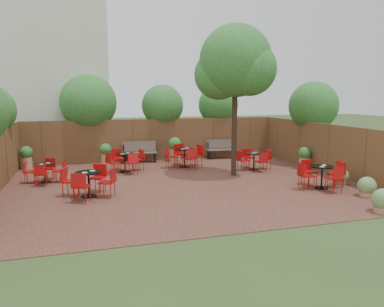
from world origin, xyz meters
name	(u,v)px	position (x,y,z in m)	size (l,w,h in m)	color
ground	(182,184)	(0.00, 0.00, 0.00)	(80.00, 80.00, 0.00)	#354F23
courtyard_paving	(182,184)	(0.00, 0.00, 0.01)	(12.00, 10.00, 0.02)	#341715
fence_back	(155,140)	(0.00, 5.00, 1.00)	(12.00, 0.08, 2.00)	brown
fence_right	(328,149)	(6.00, 0.00, 1.00)	(0.08, 10.00, 2.00)	brown
neighbour_building	(56,78)	(-4.50, 8.00, 4.00)	(5.00, 4.00, 8.00)	beige
overhang_foliage	(117,106)	(-1.94, 2.86, 2.67)	(15.49, 10.61, 2.61)	#276A22
courtyard_tree	(235,66)	(2.28, 0.75, 4.21)	(2.84, 2.74, 5.73)	black
park_bench_left	(139,152)	(-0.83, 4.63, 0.52)	(1.60, 0.59, 0.97)	brown
park_bench_right	(222,149)	(3.27, 4.63, 0.50)	(1.52, 0.55, 0.93)	brown
bistro_tables	(175,166)	(-0.02, 0.93, 0.46)	(10.49, 6.56, 0.93)	black
planters	(152,153)	(-0.38, 3.77, 0.57)	(11.82, 3.98, 1.13)	#AA7855
low_shrubs	(365,189)	(4.85, -3.40, 0.31)	(1.59, 3.55, 0.65)	#AA7855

